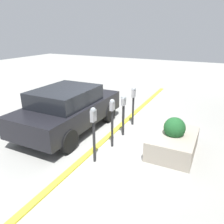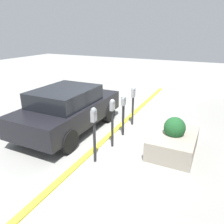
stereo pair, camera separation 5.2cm
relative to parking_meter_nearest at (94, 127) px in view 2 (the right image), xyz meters
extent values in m
plane|color=#999993|center=(1.31, 0.24, -0.98)|extent=(40.00, 40.00, 0.00)
cube|color=gold|center=(1.31, 0.32, -0.96)|extent=(13.58, 0.16, 0.04)
cylinder|color=#232326|center=(0.00, 0.00, -0.42)|extent=(0.07, 0.07, 1.11)
cube|color=#99999E|center=(0.00, 0.00, 0.28)|extent=(0.16, 0.09, 0.29)
sphere|color=gray|center=(0.00, 0.00, 0.42)|extent=(0.14, 0.14, 0.14)
cylinder|color=#232326|center=(0.90, -0.06, -0.42)|extent=(0.07, 0.07, 1.11)
cube|color=#99999E|center=(0.90, -0.06, 0.26)|extent=(0.16, 0.09, 0.25)
sphere|color=gray|center=(0.90, -0.06, 0.39)|extent=(0.14, 0.14, 0.14)
cylinder|color=#232326|center=(1.71, -0.04, -0.47)|extent=(0.08, 0.08, 1.01)
cube|color=#99999E|center=(1.71, -0.04, 0.15)|extent=(0.19, 0.09, 0.23)
sphere|color=gray|center=(1.71, -0.04, 0.27)|extent=(0.16, 0.16, 0.16)
cylinder|color=#232326|center=(2.62, -0.02, -0.47)|extent=(0.07, 0.07, 1.02)
cube|color=#99999E|center=(2.62, -0.02, 0.18)|extent=(0.17, 0.09, 0.29)
sphere|color=gray|center=(2.62, -0.02, 0.33)|extent=(0.14, 0.14, 0.14)
cube|color=#A39989|center=(1.36, -1.68, -0.71)|extent=(1.66, 1.16, 0.54)
sphere|color=#1E5628|center=(1.36, -1.68, -0.25)|extent=(0.58, 0.58, 0.58)
cube|color=black|center=(1.30, 1.72, -0.32)|extent=(3.93, 1.82, 0.64)
cube|color=black|center=(1.15, 1.72, 0.24)|extent=(2.05, 1.60, 0.49)
cylinder|color=black|center=(2.52, 0.88, -0.65)|extent=(0.66, 0.22, 0.66)
cylinder|color=black|center=(2.52, 2.56, -0.65)|extent=(0.66, 0.22, 0.66)
cylinder|color=black|center=(0.09, 0.88, -0.65)|extent=(0.66, 0.22, 0.66)
cylinder|color=black|center=(0.09, 2.56, -0.65)|extent=(0.66, 0.22, 0.66)
camera|label=1|loc=(-4.12, -2.54, 2.18)|focal=35.00mm
camera|label=2|loc=(-4.14, -2.49, 2.18)|focal=35.00mm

